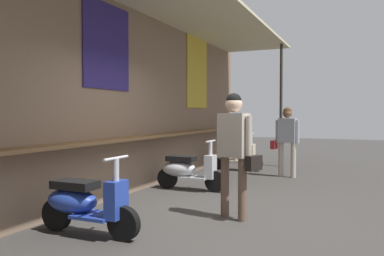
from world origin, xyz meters
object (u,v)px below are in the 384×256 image
(scooter_blue, at_px, (83,203))
(shopper_with_handbag, at_px, (235,142))
(scooter_silver, at_px, (187,170))
(scooter_cream, at_px, (233,155))
(shopper_passing, at_px, (287,135))

(scooter_blue, xyz_separation_m, shopper_with_handbag, (1.41, -1.46, 0.69))
(scooter_blue, relative_size, scooter_silver, 1.00)
(scooter_blue, height_order, scooter_cream, same)
(scooter_cream, bearing_deg, shopper_with_handbag, -71.72)
(shopper_with_handbag, bearing_deg, scooter_silver, 62.74)
(scooter_silver, xyz_separation_m, scooter_cream, (2.89, 0.00, 0.00))
(shopper_passing, bearing_deg, scooter_silver, -24.52)
(scooter_blue, relative_size, shopper_passing, 0.87)
(shopper_with_handbag, height_order, shopper_passing, shopper_with_handbag)
(scooter_silver, height_order, shopper_passing, shopper_passing)
(scooter_blue, distance_m, shopper_passing, 5.57)
(scooter_blue, bearing_deg, shopper_passing, 74.76)
(scooter_blue, bearing_deg, scooter_silver, 90.16)
(scooter_blue, xyz_separation_m, shopper_passing, (5.34, -1.47, 0.59))
(scooter_cream, height_order, shopper_passing, shopper_passing)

